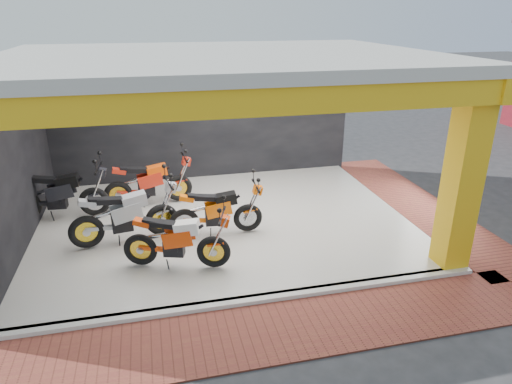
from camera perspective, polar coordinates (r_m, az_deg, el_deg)
ground at (r=8.53m, az=-1.67°, el=-9.76°), size 80.00×80.00×0.00m
showroom_floor at (r=10.24m, az=-3.96°, el=-3.79°), size 8.00×6.00×0.10m
showroom_ceiling at (r=9.28m, az=-4.55°, el=16.39°), size 8.40×6.40×0.20m
back_wall at (r=12.61m, az=-6.56°, el=9.22°), size 8.20×0.20×3.50m
left_wall at (r=9.89m, az=-28.41°, el=3.19°), size 0.20×6.20×3.50m
corner_column at (r=8.66m, az=24.42°, el=1.52°), size 0.50×0.50×3.50m
header_beam_front at (r=6.40m, az=-0.12°, el=11.33°), size 8.40×0.30×0.40m
header_beam_right at (r=10.69m, az=17.94°, el=14.54°), size 0.30×6.40×0.40m
floor_kerb at (r=7.67m, az=-0.07°, el=-13.33°), size 8.00×0.20×0.10m
paver_front at (r=7.09m, az=1.45°, el=-17.09°), size 9.00×1.40×0.03m
paver_right at (r=11.92m, az=19.44°, el=-1.44°), size 1.40×7.00×0.03m
moto_hero at (r=8.14m, az=-5.39°, el=-5.61°), size 2.19×1.33×1.26m
moto_row_a at (r=9.44m, az=-11.84°, el=-1.59°), size 2.37×1.19×1.38m
moto_row_b at (r=9.42m, az=-1.04°, el=-1.61°), size 2.06×0.85×1.24m
moto_row_c at (r=11.10m, az=-9.74°, el=2.03°), size 2.24×0.97×1.33m
moto_row_d at (r=10.75m, az=-19.76°, el=0.48°), size 2.32×1.02×1.38m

